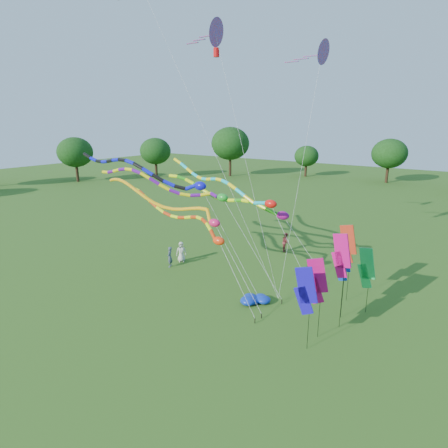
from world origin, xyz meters
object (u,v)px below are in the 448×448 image
Objects in this scene: tube_kite_red at (186,220)px; person_a at (181,252)px; tube_kite_orange at (171,204)px; blue_nylon_heap at (261,299)px; person_b at (170,257)px; person_c at (286,242)px.

person_a is (-3.17, 2.91, -3.74)m from tube_kite_red.
person_a is at bearing 129.27° from tube_kite_orange.
blue_nylon_heap is 0.99× the size of person_b.
tube_kite_orange is at bearing 134.80° from person_c.
tube_kite_orange is 8.37m from blue_nylon_heap.
person_c is (5.70, 6.92, 0.01)m from person_a.
person_a is 0.98× the size of person_c.
tube_kite_red is 0.90× the size of tube_kite_orange.
person_a is 1.34m from person_b.
person_b is 0.96× the size of person_c.
tube_kite_orange is 11.87m from person_c.
tube_kite_red is 7.47× the size of person_a.
person_c reaches higher than person_a.
person_a is at bearing 153.08° from tube_kite_red.
blue_nylon_heap is 8.98m from person_a.
tube_kite_orange is at bearing 18.96° from person_b.
tube_kite_red is 10.81m from person_c.
tube_kite_orange is 6.29m from person_a.
tube_kite_red is at bearing 35.04° from tube_kite_orange.
person_b is (0.02, -1.34, -0.02)m from person_a.
person_c reaches higher than person_b.
blue_nylon_heap is at bearing 14.25° from tube_kite_orange.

